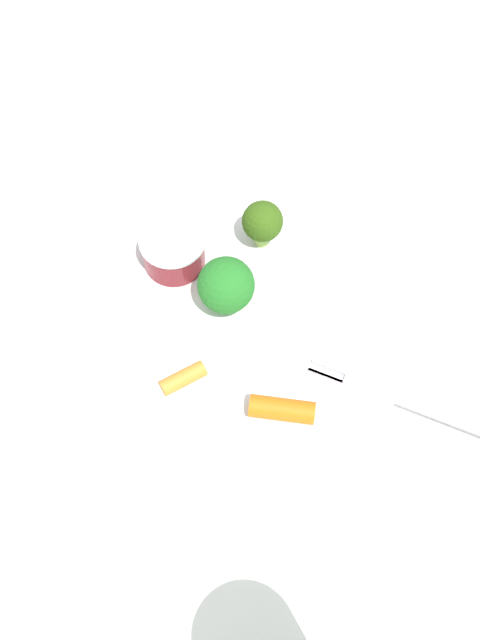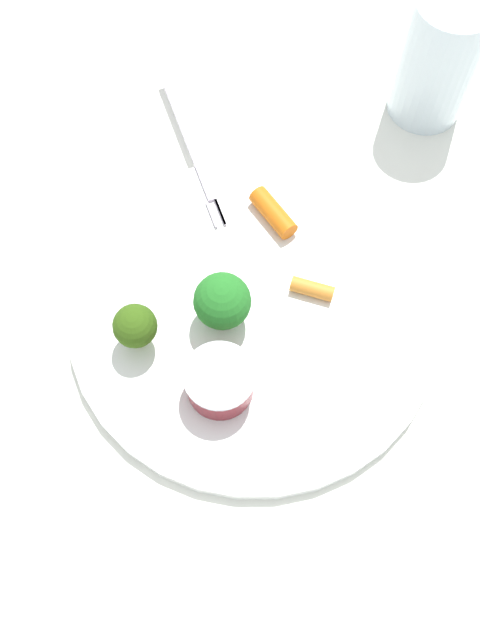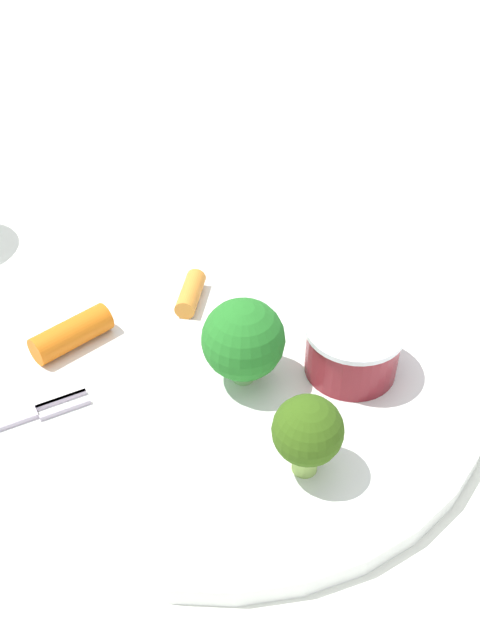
% 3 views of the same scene
% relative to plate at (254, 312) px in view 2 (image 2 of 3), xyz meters
% --- Properties ---
extents(ground_plane, '(2.40, 2.40, 0.00)m').
position_rel_plate_xyz_m(ground_plane, '(0.00, 0.00, -0.01)').
color(ground_plane, white).
extents(plate, '(0.31, 0.31, 0.01)m').
position_rel_plate_xyz_m(plate, '(0.00, 0.00, 0.00)').
color(plate, white).
rests_on(plate, ground_plane).
extents(sauce_cup, '(0.05, 0.05, 0.03)m').
position_rel_plate_xyz_m(sauce_cup, '(0.05, 0.06, 0.02)').
color(sauce_cup, maroon).
rests_on(sauce_cup, plate).
extents(broccoli_floret_0, '(0.03, 0.03, 0.05)m').
position_rel_plate_xyz_m(broccoli_floret_0, '(0.10, -0.00, 0.03)').
color(broccoli_floret_0, '#98C059').
rests_on(broccoli_floret_0, plate).
extents(broccoli_floret_1, '(0.05, 0.05, 0.05)m').
position_rel_plate_xyz_m(broccoli_floret_1, '(0.03, 0.00, 0.04)').
color(broccoli_floret_1, '#81C171').
rests_on(broccoli_floret_1, plate).
extents(carrot_stick_0, '(0.04, 0.03, 0.01)m').
position_rel_plate_xyz_m(carrot_stick_0, '(-0.05, -0.00, 0.01)').
color(carrot_stick_0, orange).
rests_on(carrot_stick_0, plate).
extents(carrot_stick_1, '(0.03, 0.05, 0.02)m').
position_rel_plate_xyz_m(carrot_stick_1, '(-0.04, -0.08, 0.01)').
color(carrot_stick_1, orange).
rests_on(carrot_stick_1, plate).
extents(fork, '(0.02, 0.19, 0.00)m').
position_rel_plate_xyz_m(fork, '(0.01, -0.17, 0.01)').
color(fork, '#BDB0C2').
rests_on(fork, plate).
extents(drinking_glass, '(0.07, 0.07, 0.12)m').
position_rel_plate_xyz_m(drinking_glass, '(-0.23, -0.16, 0.05)').
color(drinking_glass, silver).
rests_on(drinking_glass, ground_plane).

